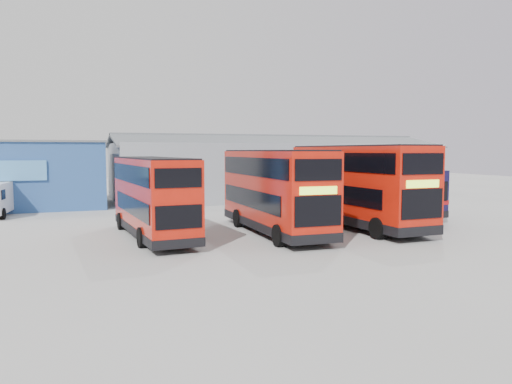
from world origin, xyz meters
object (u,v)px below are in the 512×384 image
(single_decker_blue, at_px, (368,191))
(double_decker_left, at_px, (153,198))
(double_decker_right, at_px, (356,187))
(office_block, at_px, (21,174))
(maintenance_shed, at_px, (275,169))
(double_decker_centre, at_px, (274,192))

(single_decker_blue, bearing_deg, double_decker_left, 9.41)
(double_decker_left, bearing_deg, double_decker_right, 173.52)
(double_decker_left, xyz_separation_m, single_decker_blue, (15.44, 4.34, -0.43))
(double_decker_right, relative_size, single_decker_blue, 0.93)
(office_block, bearing_deg, double_decker_left, -66.68)
(maintenance_shed, relative_size, double_decker_left, 3.15)
(maintenance_shed, relative_size, single_decker_blue, 2.55)
(office_block, bearing_deg, double_decker_centre, -52.79)
(office_block, distance_m, double_decker_right, 25.66)
(office_block, relative_size, maintenance_shed, 0.40)
(maintenance_shed, height_order, double_decker_left, maintenance_shed)
(office_block, distance_m, maintenance_shed, 22.09)
(double_decker_left, xyz_separation_m, double_decker_right, (11.44, -0.57, 0.32))
(double_decker_left, height_order, double_decker_centre, double_decker_centre)
(office_block, height_order, maintenance_shed, maintenance_shed)
(office_block, relative_size, double_decker_centre, 1.17)
(office_block, relative_size, single_decker_blue, 1.03)
(office_block, xyz_separation_m, double_decker_right, (18.74, -17.52, -0.25))
(maintenance_shed, height_order, double_decker_right, maintenance_shed)
(double_decker_centre, bearing_deg, single_decker_blue, 30.67)
(double_decker_left, distance_m, double_decker_right, 11.45)
(double_decker_left, distance_m, double_decker_centre, 6.27)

